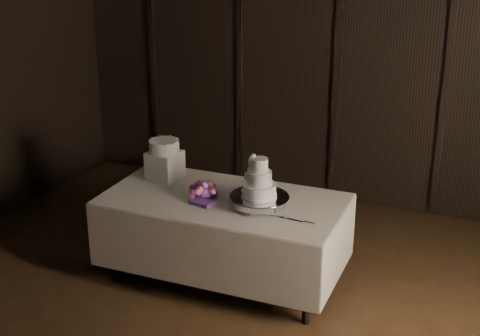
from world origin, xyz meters
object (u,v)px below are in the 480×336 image
bouquet (202,191)px  box_pedestal (165,165)px  cake_stand (259,201)px  wedding_cake (256,182)px  display_table (224,236)px  small_cake (164,146)px

bouquet → box_pedestal: bearing=151.9°
cake_stand → wedding_cake: (-0.02, -0.01, 0.17)m
bouquet → cake_stand: bearing=3.0°
cake_stand → bouquet: size_ratio=1.20×
cake_stand → wedding_cake: size_ratio=1.51×
display_table → wedding_cake: 0.64m
bouquet → small_cake: (-0.50, 0.26, 0.24)m
cake_stand → wedding_cake: wedding_cake is taller
wedding_cake → box_pedestal: bearing=179.6°
bouquet → box_pedestal: (-0.50, 0.26, 0.06)m
display_table → wedding_cake: wedding_cake is taller
cake_stand → bouquet: bouquet is taller
bouquet → box_pedestal: box_pedestal is taller
wedding_cake → box_pedestal: (-0.97, 0.25, -0.09)m
box_pedestal → small_cake: (0.00, 0.00, 0.18)m
bouquet → small_cake: 0.61m
display_table → bouquet: size_ratio=4.98×
cake_stand → box_pedestal: 1.02m
wedding_cake → small_cake: wedding_cake is taller
bouquet → wedding_cake: bearing=1.5°
display_table → box_pedestal: 0.83m
wedding_cake → small_cake: size_ratio=1.21×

